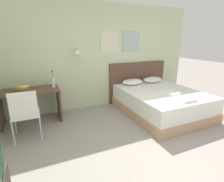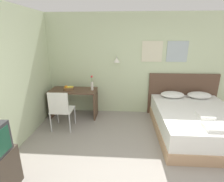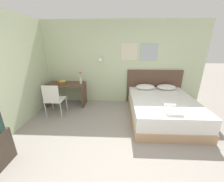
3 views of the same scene
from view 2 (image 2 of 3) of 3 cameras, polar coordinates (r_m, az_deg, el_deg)
The scene contains 11 objects.
wall_back at distance 4.73m, azimuth 8.42°, elevation 8.25°, with size 5.57×0.31×2.65m.
bed at distance 4.27m, azimuth 25.73°, elevation -9.27°, with size 1.69×2.09×0.57m.
headboard at distance 5.10m, azimuth 21.88°, elevation -1.00°, with size 1.81×0.06×1.13m.
pillow_left at distance 4.73m, azimuth 19.11°, elevation -1.10°, with size 0.59×0.39×0.15m.
pillow_right at distance 4.95m, azimuth 26.60°, elevation -1.20°, with size 0.59×0.39×0.15m.
folded_towel_near_foot at distance 3.89m, azimuth 28.15°, elevation -7.12°, with size 0.27×0.29×0.06m.
folded_towel_mid_bed at distance 3.51m, azimuth 30.44°, elevation -10.15°, with size 0.34×0.31×0.06m.
desk at distance 4.73m, azimuth -12.37°, elevation -2.15°, with size 1.20×0.59×0.74m.
desk_chair at distance 4.07m, azimuth -16.45°, elevation -5.31°, with size 0.47×0.47×0.94m.
fruit_bowl at distance 4.68m, azimuth -14.04°, elevation 0.89°, with size 0.29×0.27×0.12m.
flower_vase at distance 4.51m, azimuth -6.55°, elevation 2.07°, with size 0.07×0.07×0.39m.
Camera 2 is at (-0.38, -1.98, 2.10)m, focal length 28.00 mm.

